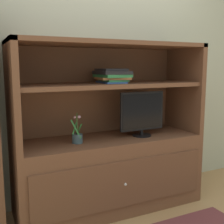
# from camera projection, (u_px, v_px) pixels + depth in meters

# --- Properties ---
(painted_rear_wall) EXTENTS (6.00, 0.10, 2.80)m
(painted_rear_wall) POSITION_uv_depth(u_px,v_px,m) (95.00, 61.00, 2.91)
(painted_rear_wall) COLOR #ADB29E
(painted_rear_wall) RESTS_ON ground_plane
(media_console) EXTENTS (1.75, 0.62, 1.56)m
(media_console) POSITION_uv_depth(u_px,v_px,m) (109.00, 157.00, 2.74)
(media_console) COLOR brown
(media_console) RESTS_ON ground_plane
(tv_monitor) EXTENTS (0.46, 0.18, 0.42)m
(tv_monitor) POSITION_uv_depth(u_px,v_px,m) (142.00, 113.00, 2.74)
(tv_monitor) COLOR black
(tv_monitor) RESTS_ON media_console
(potted_plant) EXTENTS (0.10, 0.11, 0.27)m
(potted_plant) POSITION_uv_depth(u_px,v_px,m) (77.00, 137.00, 2.51)
(potted_plant) COLOR #384C56
(potted_plant) RESTS_ON media_console
(magazine_stack) EXTENTS (0.30, 0.34, 0.13)m
(magazine_stack) POSITION_uv_depth(u_px,v_px,m) (112.00, 76.00, 2.63)
(magazine_stack) COLOR #2D519E
(magazine_stack) RESTS_ON media_console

